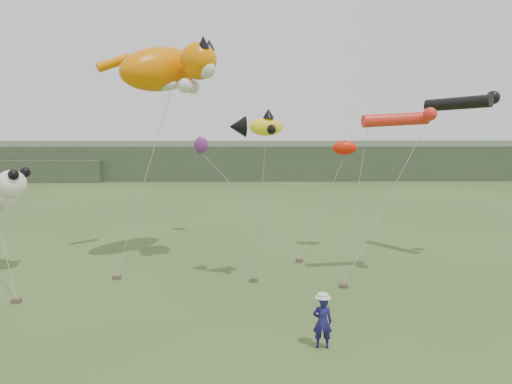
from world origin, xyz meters
TOP-DOWN VIEW (x-y plane):
  - ground at (0.00, 0.00)m, footprint 120.00×120.00m
  - headland at (-3.11, 44.69)m, footprint 90.00×13.00m
  - festival_attendant at (1.73, -1.62)m, footprint 0.67×0.45m
  - sandbag_anchors at (-2.48, 5.03)m, footprint 14.26×5.84m
  - cat_kite at (-4.72, 8.35)m, footprint 6.39×5.16m
  - fish_kite at (-0.43, 4.83)m, footprint 2.49×1.66m
  - tube_kites at (8.57, 7.22)m, footprint 7.50×5.36m
  - misc_kites at (1.39, 11.65)m, footprint 9.42×4.50m

SIDE VIEW (x-z plane):
  - ground at x=0.00m, z-range 0.00..0.00m
  - sandbag_anchors at x=-2.48m, z-range 0.00..0.18m
  - festival_attendant at x=1.73m, z-range 0.00..1.79m
  - headland at x=-3.11m, z-range -0.08..3.92m
  - misc_kites at x=1.39m, z-range 5.30..6.36m
  - fish_kite at x=-0.43m, z-range 6.57..7.83m
  - tube_kites at x=8.57m, z-range 7.10..8.86m
  - cat_kite at x=-4.72m, z-range 8.55..11.41m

